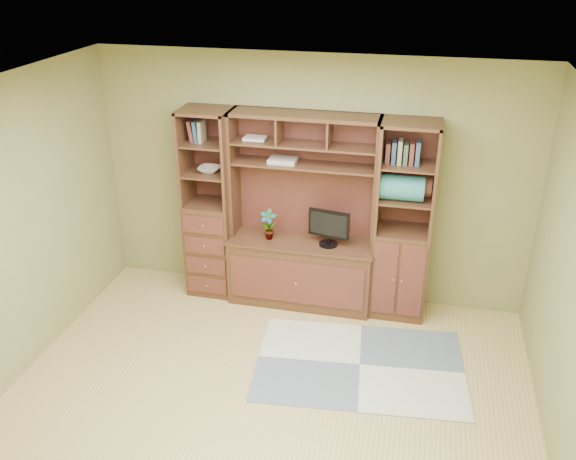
% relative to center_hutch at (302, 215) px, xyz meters
% --- Properties ---
extents(room, '(4.60, 4.10, 2.64)m').
position_rel_center_hutch_xyz_m(room, '(0.05, -1.73, 0.28)').
color(room, tan).
rests_on(room, ground).
extents(center_hutch, '(1.54, 0.53, 2.05)m').
position_rel_center_hutch_xyz_m(center_hutch, '(0.00, 0.00, 0.00)').
color(center_hutch, '#452918').
rests_on(center_hutch, ground).
extents(left_tower, '(0.50, 0.45, 2.05)m').
position_rel_center_hutch_xyz_m(left_tower, '(-1.00, 0.04, 0.00)').
color(left_tower, '#452918').
rests_on(left_tower, ground).
extents(right_tower, '(0.55, 0.45, 2.05)m').
position_rel_center_hutch_xyz_m(right_tower, '(1.02, 0.04, 0.00)').
color(right_tower, '#452918').
rests_on(right_tower, ground).
extents(rug, '(2.01, 1.44, 0.01)m').
position_rel_center_hutch_xyz_m(rug, '(0.77, -0.98, -1.02)').
color(rug, '#979B9C').
rests_on(rug, ground).
extents(monitor, '(0.46, 0.26, 0.53)m').
position_rel_center_hutch_xyz_m(monitor, '(0.29, -0.03, -0.03)').
color(monitor, black).
rests_on(monitor, center_hutch).
extents(orchid, '(0.17, 0.12, 0.33)m').
position_rel_center_hutch_xyz_m(orchid, '(-0.34, -0.03, -0.13)').
color(orchid, '#983C33').
rests_on(orchid, center_hutch).
extents(magazines, '(0.28, 0.20, 0.04)m').
position_rel_center_hutch_xyz_m(magazines, '(-0.22, 0.09, 0.54)').
color(magazines, '#B1A196').
rests_on(magazines, center_hutch).
extents(bowl, '(0.23, 0.23, 0.06)m').
position_rel_center_hutch_xyz_m(bowl, '(-0.99, 0.04, 0.39)').
color(bowl, beige).
rests_on(bowl, left_tower).
extents(blanket_teal, '(0.43, 0.25, 0.25)m').
position_rel_center_hutch_xyz_m(blanket_teal, '(0.98, -0.01, 0.39)').
color(blanket_teal, '#2C7473').
rests_on(blanket_teal, right_tower).
extents(blanket_red, '(0.39, 0.22, 0.22)m').
position_rel_center_hutch_xyz_m(blanket_red, '(1.07, 0.12, 0.37)').
color(blanket_red, brown).
rests_on(blanket_red, right_tower).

